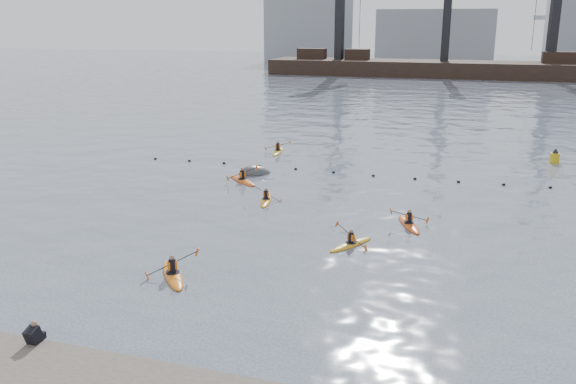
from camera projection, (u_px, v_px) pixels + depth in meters
name	position (u px, v px, depth m)	size (l,w,h in m)	color
ground	(250.00, 305.00, 24.20)	(400.00, 400.00, 0.00)	#374350
float_line	(354.00, 174.00, 45.02)	(33.24, 0.73, 0.24)	black
barge_pier	(442.00, 67.00, 124.69)	(72.00, 19.30, 29.50)	black
skyline	(465.00, 28.00, 158.95)	(141.00, 28.00, 22.00)	gray
kayaker_0	(173.00, 274.00, 26.90)	(2.68, 3.25, 1.33)	orange
kayaker_1	(351.00, 244.00, 30.61)	(2.02, 2.93, 1.19)	orange
kayaker_2	(242.00, 180.00, 42.90)	(3.13, 2.89, 1.18)	#DE5714
kayaker_3	(266.00, 200.00, 38.16)	(2.15, 3.13, 1.33)	orange
kayaker_4	(409.00, 224.00, 33.62)	(2.13, 3.29, 1.17)	#C64512
kayaker_5	(278.00, 151.00, 52.51)	(2.34, 3.50, 1.20)	gold
mooring_buoy	(256.00, 174.00, 45.09)	(2.45, 1.45, 1.22)	#424548
nav_buoy	(555.00, 158.00, 48.44)	(0.74, 0.74, 1.35)	gold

